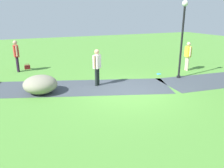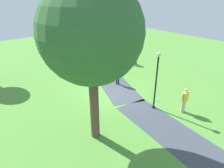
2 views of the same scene
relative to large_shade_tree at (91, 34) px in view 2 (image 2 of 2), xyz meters
name	(u,v)px [view 2 (image 2 of 2)]	position (x,y,z in m)	size (l,w,h in m)	color
ground_plane	(109,94)	(3.31, -3.43, -5.37)	(48.00, 48.00, 0.00)	#528E38
footpath_segment_near	(176,136)	(-2.71, -3.30, -5.37)	(8.20, 3.16, 0.01)	#3E454E
footpath_segment_mid	(112,81)	(5.04, -5.05, -5.37)	(8.32, 4.88, 0.01)	#3E454E
footpath_segment_far	(95,55)	(12.34, -8.27, -5.37)	(8.16, 5.83, 0.01)	#3E454E
large_shade_tree	(91,34)	(0.00, 0.00, 0.00)	(4.56, 4.56, 7.68)	brown
lamp_post	(157,75)	(-0.07, -4.55, -3.05)	(0.28, 0.28, 3.78)	black
lawn_boulder	(100,71)	(6.76, -5.02, -5.00)	(1.68, 1.70, 0.75)	gray
woman_with_handbag	(129,54)	(7.44, -9.26, -4.34)	(0.28, 0.52, 1.77)	black
man_near_boulder	(118,73)	(4.23, -5.04, -4.40)	(0.43, 0.42, 1.67)	black
passerby_on_path	(185,99)	(-1.54, -5.64, -4.43)	(0.30, 0.51, 1.64)	beige
handbag_on_grass	(135,63)	(6.92, -9.70, -5.23)	(0.33, 0.29, 0.31)	maroon
backpack_by_boulder	(105,71)	(6.90, -5.73, -5.18)	(0.28, 0.26, 0.40)	brown
frisbee_on_grass	(157,100)	(0.44, -5.56, -5.36)	(0.24, 0.24, 0.02)	#36A5DE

